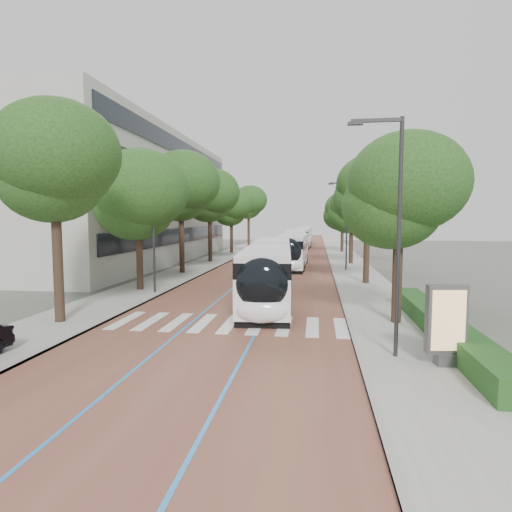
% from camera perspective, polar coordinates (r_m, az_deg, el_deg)
% --- Properties ---
extents(ground, '(160.00, 160.00, 0.00)m').
position_cam_1_polar(ground, '(18.86, -4.77, -9.77)').
color(ground, '#51544C').
rests_on(ground, ground).
extents(road, '(11.00, 140.00, 0.02)m').
position_cam_1_polar(road, '(58.11, 4.00, 0.26)').
color(road, brown).
rests_on(road, ground).
extents(sidewalk_left, '(4.00, 140.00, 0.12)m').
position_cam_1_polar(sidewalk_left, '(59.11, -3.27, 0.39)').
color(sidewalk_left, gray).
rests_on(sidewalk_left, ground).
extents(sidewalk_right, '(4.00, 140.00, 0.12)m').
position_cam_1_polar(sidewalk_right, '(58.07, 11.40, 0.22)').
color(sidewalk_right, gray).
rests_on(sidewalk_right, ground).
extents(kerb_left, '(0.20, 140.00, 0.14)m').
position_cam_1_polar(kerb_left, '(58.77, -1.45, 0.37)').
color(kerb_left, gray).
rests_on(kerb_left, ground).
extents(kerb_right, '(0.20, 140.00, 0.14)m').
position_cam_1_polar(kerb_right, '(57.99, 9.53, 0.24)').
color(kerb_right, gray).
rests_on(kerb_right, ground).
extents(zebra_crossing, '(10.55, 3.60, 0.01)m').
position_cam_1_polar(zebra_crossing, '(19.75, -3.54, -9.00)').
color(zebra_crossing, silver).
rests_on(zebra_crossing, ground).
extents(lane_line_left, '(0.12, 126.00, 0.01)m').
position_cam_1_polar(lane_line_left, '(58.25, 2.43, 0.29)').
color(lane_line_left, '#297ED0').
rests_on(lane_line_left, road).
extents(lane_line_right, '(0.12, 126.00, 0.01)m').
position_cam_1_polar(lane_line_right, '(58.02, 5.58, 0.25)').
color(lane_line_right, '#297ED0').
rests_on(lane_line_right, road).
extents(office_building, '(18.11, 40.00, 14.00)m').
position_cam_1_polar(office_building, '(51.52, -19.31, 7.17)').
color(office_building, '#ABAA9E').
rests_on(office_building, ground).
extents(hedge, '(1.20, 14.00, 0.80)m').
position_cam_1_polar(hedge, '(18.96, 23.46, -8.47)').
color(hedge, '#184619').
rests_on(hedge, sidewalk_right).
extents(streetlight_near, '(1.82, 0.20, 8.00)m').
position_cam_1_polar(streetlight_near, '(14.99, 17.90, 4.83)').
color(streetlight_near, '#2D2D30').
rests_on(streetlight_near, sidewalk_right).
extents(streetlight_far, '(1.82, 0.20, 8.00)m').
position_cam_1_polar(streetlight_far, '(39.85, 11.76, 4.92)').
color(streetlight_far, '#2D2D30').
rests_on(streetlight_far, sidewalk_right).
extents(lamp_post_left, '(0.14, 0.14, 8.00)m').
position_cam_1_polar(lamp_post_left, '(27.72, -13.51, 3.46)').
color(lamp_post_left, '#2D2D30').
rests_on(lamp_post_left, sidewalk_left).
extents(trees_left, '(6.27, 60.68, 10.00)m').
position_cam_1_polar(trees_left, '(43.85, -7.33, 7.64)').
color(trees_left, black).
rests_on(trees_left, ground).
extents(trees_right, '(5.67, 47.44, 8.82)m').
position_cam_1_polar(trees_right, '(41.44, 13.15, 6.36)').
color(trees_right, black).
rests_on(trees_right, ground).
extents(lead_bus, '(3.73, 18.52, 3.20)m').
position_cam_1_polar(lead_bus, '(26.77, 1.86, -1.81)').
color(lead_bus, black).
rests_on(lead_bus, ground).
extents(bus_queued_0, '(2.73, 12.44, 3.20)m').
position_cam_1_polar(bus_queued_0, '(42.08, 4.94, 0.65)').
color(bus_queued_0, white).
rests_on(bus_queued_0, ground).
extents(bus_queued_1, '(3.16, 12.51, 3.20)m').
position_cam_1_polar(bus_queued_1, '(54.87, 5.22, 1.66)').
color(bus_queued_1, white).
rests_on(bus_queued_1, ground).
extents(bus_queued_2, '(2.88, 12.47, 3.20)m').
position_cam_1_polar(bus_queued_2, '(68.48, 6.12, 2.31)').
color(bus_queued_2, white).
rests_on(bus_queued_2, ground).
extents(bus_queued_3, '(2.62, 12.42, 3.20)m').
position_cam_1_polar(bus_queued_3, '(81.13, 6.49, 2.72)').
color(bus_queued_3, white).
rests_on(bus_queued_3, ground).
extents(ad_panel, '(1.29, 0.56, 2.60)m').
position_cam_1_polar(ad_panel, '(15.02, 24.02, -8.20)').
color(ad_panel, '#59595B').
rests_on(ad_panel, sidewalk_right).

